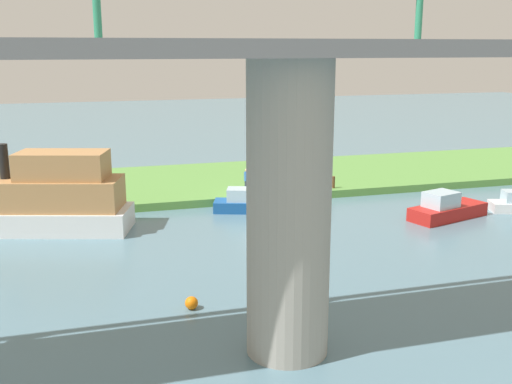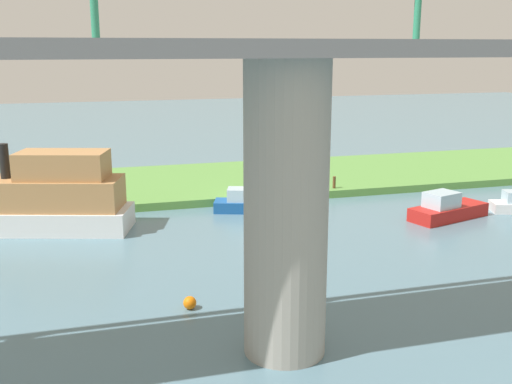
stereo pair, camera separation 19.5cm
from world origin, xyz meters
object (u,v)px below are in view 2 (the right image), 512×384
Objects in this scene: mooring_post at (334,182)px; motorboat_red at (48,199)px; bridge_pylon at (286,212)px; person_on_bank at (247,179)px; marker_buoy at (190,303)px; skiff_small at (447,209)px; houseboat_blue at (247,203)px.

motorboat_red is at bearing 9.96° from mooring_post.
motorboat_red is (7.86, -16.30, -2.93)m from bridge_pylon.
bridge_pylon is at bearing 62.72° from mooring_post.
person_on_bank is 0.14× the size of motorboat_red.
motorboat_red reaches higher than marker_buoy.
motorboat_red is 13.48m from marker_buoy.
bridge_pylon is 18.73× the size of marker_buoy.
bridge_pylon is 0.96× the size of motorboat_red.
marker_buoy is (12.43, 15.38, -0.65)m from mooring_post.
marker_buoy is at bearing 26.81° from skiff_small.
marker_buoy is (-5.46, 12.23, -1.50)m from motorboat_red.
mooring_post is at bearing -60.72° from skiff_small.
skiff_small reaches higher than mooring_post.
skiff_small is at bearing 119.28° from mooring_post.
mooring_post is 19.78m from marker_buoy.
motorboat_red is 2.16× the size of houseboat_blue.
marker_buoy is at bearing 65.99° from houseboat_blue.
marker_buoy is (16.40, 8.29, -0.34)m from skiff_small.
houseboat_blue is (10.59, -4.76, -0.08)m from skiff_small.
skiff_small is at bearing -153.19° from marker_buoy.
person_on_bank is 1.75× the size of mooring_post.
skiff_small is (-9.59, 8.45, -0.61)m from person_on_bank.
mooring_post is 0.08× the size of motorboat_red.
person_on_bank reaches higher than houseboat_blue.
marker_buoy is at bearing 114.07° from motorboat_red.
person_on_bank reaches higher than skiff_small.
bridge_pylon reaches higher than person_on_bank.
motorboat_red is at bearing -64.24° from bridge_pylon.
motorboat_red is (12.28, 4.51, 0.55)m from person_on_bank.
mooring_post reaches higher than marker_buoy.
marker_buoy is at bearing -59.45° from bridge_pylon.
bridge_pylon is 19.12m from skiff_small.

